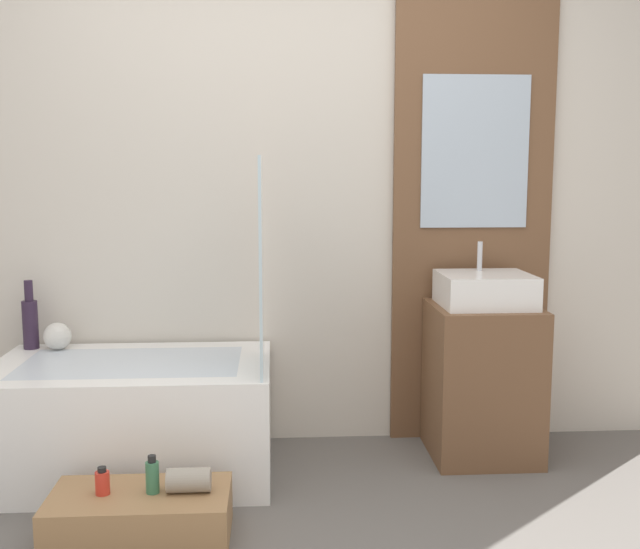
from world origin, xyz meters
TOP-DOWN VIEW (x-y plane):
  - wall_tiled_back at (0.00, 1.58)m, footprint 4.20×0.06m
  - wall_wood_accent at (0.94, 1.53)m, footprint 0.79×0.04m
  - bathtub at (-0.68, 1.15)m, footprint 1.22×0.76m
  - glass_shower_screen at (-0.09, 1.02)m, footprint 0.01×0.46m
  - wooden_step_bench at (-0.54, 0.51)m, footprint 0.66×0.36m
  - vanity_cabinet at (0.94, 1.27)m, footprint 0.49×0.48m
  - sink at (0.94, 1.27)m, footprint 0.42×0.38m
  - vase_tall_dark at (-1.20, 1.44)m, footprint 0.07×0.07m
  - vase_round_light at (-1.07, 1.42)m, footprint 0.13×0.13m
  - bottle_soap_primary at (-0.67, 0.51)m, footprint 0.05×0.05m
  - bottle_soap_secondary at (-0.49, 0.51)m, footprint 0.05×0.05m
  - towel_roll at (-0.36, 0.51)m, footprint 0.16×0.09m

SIDE VIEW (x-z plane):
  - wooden_step_bench at x=-0.54m, z-range 0.00..0.18m
  - towel_roll at x=-0.36m, z-range 0.18..0.27m
  - bottle_soap_primary at x=-0.67m, z-range 0.18..0.28m
  - bottle_soap_secondary at x=-0.49m, z-range 0.17..0.32m
  - bathtub at x=-0.68m, z-range 0.00..0.51m
  - vanity_cabinet at x=0.94m, z-range 0.00..0.73m
  - vase_round_light at x=-1.07m, z-range 0.51..0.64m
  - vase_tall_dark at x=-1.20m, z-range 0.48..0.81m
  - sink at x=0.94m, z-range 0.66..0.95m
  - glass_shower_screen at x=-0.09m, z-range 0.51..1.42m
  - wall_tiled_back at x=0.00m, z-range 0.00..2.60m
  - wall_wood_accent at x=0.94m, z-range 0.01..2.61m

